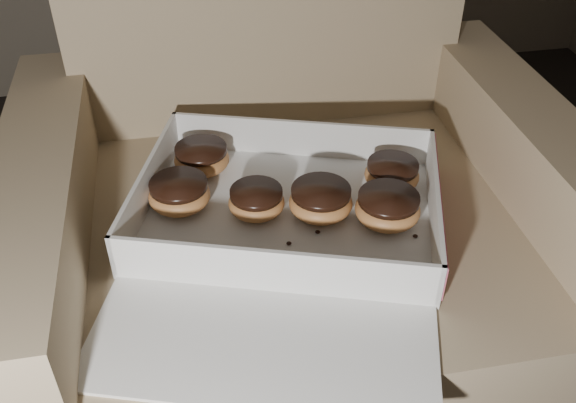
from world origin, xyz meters
The scene contains 13 objects.
armchair centered at (0.79, 1.12, 0.26)m, with size 0.81×0.68×0.84m.
bakery_box centered at (0.76, 1.01, 0.39)m, with size 0.54×0.58×0.07m.
donut_a centered at (0.81, 1.04, 0.41)m, with size 0.09×0.09×0.04m.
donut_b centered at (0.62, 1.10, 0.41)m, with size 0.09×0.09×0.04m.
donut_c centered at (0.66, 1.18, 0.41)m, with size 0.09×0.09×0.04m.
donut_d centered at (0.93, 1.09, 0.41)m, with size 0.08×0.08×0.04m.
donut_e centered at (0.72, 1.06, 0.41)m, with size 0.08×0.08×0.04m.
donut_f centered at (0.90, 1.01, 0.41)m, with size 0.09×0.09×0.05m.
crumb_a centered at (0.84, 0.93, 0.39)m, with size 0.01×0.01×0.00m, color black.
crumb_b centered at (0.93, 0.97, 0.39)m, with size 0.01×0.01×0.00m, color black.
crumb_c centered at (0.61, 0.98, 0.39)m, with size 0.01×0.01×0.00m, color black.
crumb_d centered at (0.80, 1.00, 0.39)m, with size 0.01×0.01×0.00m, color black.
crumb_e centered at (0.75, 0.99, 0.39)m, with size 0.01×0.01×0.00m, color black.
Camera 1 is at (0.63, 0.35, 0.96)m, focal length 40.00 mm.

